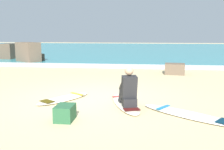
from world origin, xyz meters
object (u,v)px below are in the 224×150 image
surfboard_spare_near (64,98)px  surfboard_main (125,103)px  surfboard_spare_far (189,115)px  beach_bag (65,113)px  shoreline_rock (175,69)px  surfer_seated (128,90)px

surfboard_spare_near → surfboard_main: bearing=-9.2°
surfboard_spare_far → beach_bag: beach_bag is taller
surfboard_main → surfboard_spare_near: (-1.69, 0.27, 0.00)m
surfboard_main → shoreline_rock: 5.39m
shoreline_rock → beach_bag: shoreline_rock is taller
surfer_seated → beach_bag: surfer_seated is taller
surfboard_main → beach_bag: (-1.15, -1.34, 0.12)m
surfboard_spare_far → shoreline_rock: (0.34, 5.84, 0.20)m
surfboard_spare_far → shoreline_rock: bearing=86.6°
surfboard_main → surfboard_spare_near: bearing=170.8°
surfboard_spare_near → shoreline_rock: bearing=54.1°
surfer_seated → surfboard_spare_far: surfer_seated is taller
surfer_seated → surfboard_spare_near: size_ratio=0.54×
surfboard_spare_near → shoreline_rock: 5.93m
surfboard_spare_far → beach_bag: bearing=-167.4°
surfboard_main → surfboard_spare_far: (1.44, -0.76, -0.00)m
surfboard_spare_far → surfer_seated: bearing=161.0°
surfboard_main → surfer_seated: (0.09, -0.30, 0.40)m
surfboard_main → surfboard_spare_near: 1.71m
surfboard_spare_near → surfer_seated: bearing=-17.8°
surfboard_spare_near → shoreline_rock: size_ratio=2.09×
surfboard_main → surfer_seated: bearing=-72.7°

